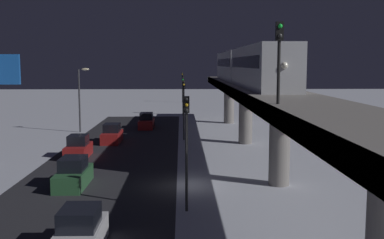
{
  "coord_description": "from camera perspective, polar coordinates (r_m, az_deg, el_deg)",
  "views": [
    {
      "loc": [
        0.19,
        30.75,
        8.15
      ],
      "look_at": [
        -0.95,
        -17.63,
        2.36
      ],
      "focal_mm": 43.74,
      "sensor_mm": 36.0,
      "label": 1
    }
  ],
  "objects": [
    {
      "name": "ground_plane",
      "position": [
        31.81,
        -0.97,
        -8.02
      ],
      "size": [
        240.0,
        240.0,
        0.0
      ],
      "primitive_type": "plane",
      "color": "silver"
    },
    {
      "name": "avenue_asphalt",
      "position": [
        32.34,
        -11.76,
        -7.92
      ],
      "size": [
        11.0,
        82.83,
        0.01
      ],
      "primitive_type": "cube",
      "color": "#28282D",
      "rests_on": "ground_plane"
    },
    {
      "name": "elevated_railway",
      "position": [
        31.56,
        10.57,
        1.64
      ],
      "size": [
        5.0,
        82.83,
        6.17
      ],
      "color": "gray",
      "rests_on": "ground_plane"
    },
    {
      "name": "subway_train",
      "position": [
        48.61,
        6.5,
        6.54
      ],
      "size": [
        2.94,
        36.87,
        3.4
      ],
      "color": "#B7BABF",
      "rests_on": "elevated_railway"
    },
    {
      "name": "rail_signal",
      "position": [
        23.42,
        10.58,
        8.54
      ],
      "size": [
        0.36,
        0.41,
        4.0
      ],
      "color": "black",
      "rests_on": "elevated_railway"
    },
    {
      "name": "sedan_red",
      "position": [
        59.69,
        -5.57,
        -0.3
      ],
      "size": [
        1.91,
        4.66,
        1.97
      ],
      "rotation": [
        0.0,
        0.0,
        3.14
      ],
      "color": "#A51E1E",
      "rests_on": "ground_plane"
    },
    {
      "name": "sedan_green",
      "position": [
        32.38,
        -14.26,
        -6.52
      ],
      "size": [
        1.8,
        4.65,
        1.97
      ],
      "color": "#2D6038",
      "rests_on": "ground_plane"
    },
    {
      "name": "sedan_white",
      "position": [
        21.44,
        -13.5,
        -13.43
      ],
      "size": [
        1.8,
        4.39,
        1.97
      ],
      "rotation": [
        0.0,
        0.0,
        3.14
      ],
      "color": "silver",
      "rests_on": "ground_plane"
    },
    {
      "name": "sedan_red_2",
      "position": [
        42.14,
        -13.69,
        -3.43
      ],
      "size": [
        1.8,
        4.05,
        1.97
      ],
      "color": "#A51E1E",
      "rests_on": "ground_plane"
    },
    {
      "name": "sedan_red_3",
      "position": [
        49.34,
        -9.73,
        -1.85
      ],
      "size": [
        1.8,
        4.34,
        1.97
      ],
      "color": "#A51E1E",
      "rests_on": "ground_plane"
    },
    {
      "name": "traffic_light_near",
      "position": [
        25.51,
        -0.67,
        -2.09
      ],
      "size": [
        0.32,
        0.44,
        6.4
      ],
      "color": "#2D2D2D",
      "rests_on": "ground_plane"
    },
    {
      "name": "traffic_light_mid",
      "position": [
        49.84,
        -1.01,
        2.27
      ],
      "size": [
        0.32,
        0.44,
        6.4
      ],
      "color": "#2D2D2D",
      "rests_on": "ground_plane"
    },
    {
      "name": "traffic_light_far",
      "position": [
        74.27,
        -1.12,
        3.76
      ],
      "size": [
        0.32,
        0.44,
        6.4
      ],
      "color": "#2D2D2D",
      "rests_on": "ground_plane"
    },
    {
      "name": "traffic_light_distant",
      "position": [
        98.73,
        -1.18,
        4.52
      ],
      "size": [
        0.32,
        0.44,
        6.4
      ],
      "color": "#2D2D2D",
      "rests_on": "ground_plane"
    },
    {
      "name": "street_lamp_far",
      "position": [
        57.1,
        -13.38,
        3.28
      ],
      "size": [
        1.35,
        0.44,
        7.65
      ],
      "color": "#38383D",
      "rests_on": "ground_plane"
    }
  ]
}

